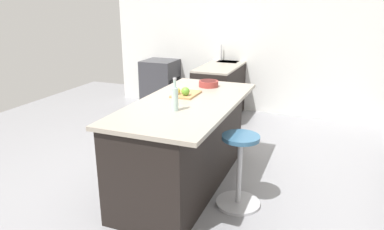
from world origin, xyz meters
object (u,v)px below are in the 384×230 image
at_px(oven_range, 161,83).
at_px(fruit_bowl, 209,83).
at_px(kitchen_island, 184,143).
at_px(apple_green, 185,91).
at_px(stool_by_window, 239,173).
at_px(apple_yellow, 177,91).
at_px(cutting_board, 186,94).
at_px(water_bottle, 175,98).

height_order(oven_range, fruit_bowl, fruit_bowl).
xyz_separation_m(kitchen_island, apple_green, (-0.14, -0.03, 0.54)).
bearing_deg(apple_green, oven_range, -148.28).
bearing_deg(stool_by_window, apple_yellow, -112.69).
distance_m(stool_by_window, cutting_board, 1.04).
relative_size(oven_range, cutting_board, 2.43).
height_order(oven_range, stool_by_window, oven_range).
bearing_deg(oven_range, apple_green, 31.72).
distance_m(oven_range, fruit_bowl, 2.65).
distance_m(cutting_board, apple_green, 0.10).
bearing_deg(apple_green, water_bottle, 11.16).
relative_size(oven_range, fruit_bowl, 3.77).
bearing_deg(fruit_bowl, apple_yellow, -18.11).
height_order(kitchen_island, apple_yellow, apple_yellow).
bearing_deg(kitchen_island, apple_green, -167.34).
relative_size(stool_by_window, cutting_board, 2.05).
xyz_separation_m(stool_by_window, apple_green, (-0.32, -0.70, 0.68)).
relative_size(apple_green, fruit_bowl, 0.39).
bearing_deg(water_bottle, apple_green, -168.84).
bearing_deg(kitchen_island, water_bottle, 10.58).
distance_m(kitchen_island, cutting_board, 0.53).
distance_m(apple_yellow, apple_green, 0.11).
distance_m(kitchen_island, water_bottle, 0.69).
xyz_separation_m(kitchen_island, cutting_board, (-0.22, -0.06, 0.48)).
height_order(kitchen_island, cutting_board, cutting_board).
height_order(kitchen_island, stool_by_window, kitchen_island).
height_order(apple_green, water_bottle, water_bottle).
height_order(stool_by_window, fruit_bowl, fruit_bowl).
height_order(stool_by_window, cutting_board, cutting_board).
bearing_deg(apple_yellow, fruit_bowl, 161.89).
bearing_deg(apple_yellow, water_bottle, 22.12).
bearing_deg(oven_range, stool_by_window, 38.34).
bearing_deg(water_bottle, fruit_bowl, -178.56).
distance_m(stool_by_window, apple_green, 1.02).
bearing_deg(water_bottle, oven_range, -151.14).
xyz_separation_m(apple_green, water_bottle, (0.48, 0.10, 0.06)).
xyz_separation_m(cutting_board, apple_green, (0.08, 0.03, 0.05)).
distance_m(apple_yellow, water_bottle, 0.54).
distance_m(water_bottle, fruit_bowl, 1.04).
height_order(water_bottle, fruit_bowl, water_bottle).
xyz_separation_m(apple_yellow, water_bottle, (0.50, 0.20, 0.07)).
xyz_separation_m(kitchen_island, stool_by_window, (0.19, 0.66, -0.14)).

